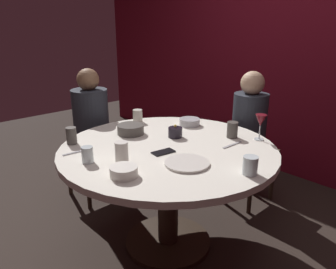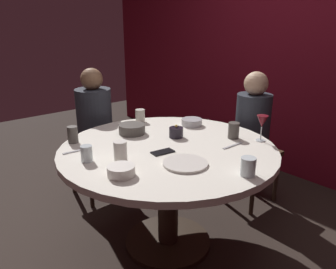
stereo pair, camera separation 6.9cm
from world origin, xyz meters
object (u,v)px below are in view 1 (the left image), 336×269
Objects in this scene: seated_diner_left at (91,120)px; cup_by_left_diner at (87,155)px; dining_table at (168,167)px; wine_glass at (261,122)px; cup_beside_wine at (138,116)px; candle_holder at (175,132)px; dinner_plate at (187,163)px; bowl_serving_large at (190,122)px; bowl_salad_center at (124,171)px; cup_by_right_diner at (232,130)px; seated_diner_back at (249,123)px; cup_far_edge at (250,165)px; bowl_small_white at (131,129)px; cup_center_front at (71,136)px; cell_phone at (163,152)px; cup_near_candle at (122,152)px.

seated_diner_left reaches higher than cup_by_left_diner.
wine_glass is (0.33, 0.54, 0.27)m from dining_table.
seated_diner_left reaches higher than wine_glass.
cup_beside_wine is (-0.57, 0.20, 0.19)m from dining_table.
cup_beside_wine is (0.39, 0.20, 0.08)m from seated_diner_left.
dinner_plate is (0.38, -0.27, -0.03)m from candle_holder.
wine_glass reaches higher than bowl_serving_large.
bowl_salad_center is at bearing -99.48° from wine_glass.
dining_table is 14.22× the size of candle_holder.
seated_diner_left reaches higher than cup_by_right_diner.
cup_far_edge is (0.59, -0.89, 0.09)m from seated_diner_back.
bowl_salad_center is at bearing -39.81° from bowl_small_white.
cup_center_front is at bearing 166.82° from cup_by_left_diner.
cup_center_front is at bearing -129.46° from wine_glass.
dinner_plate is 0.22m from cell_phone.
bowl_salad_center reaches higher than dining_table.
dinner_plate is 2.30× the size of cup_center_front.
cell_phone is 0.69m from cup_beside_wine.
bowl_serving_large is at bearing 117.00° from dining_table.
cup_far_edge is at bearing -157.80° from cell_phone.
cup_by_left_diner is 0.83m from cup_beside_wine.
dining_table is 0.41m from bowl_small_white.
cup_far_edge is (0.81, -0.40, 0.02)m from bowl_serving_large.
cup_near_candle is (-0.06, -0.26, 0.06)m from cell_phone.
seated_diner_left is 4.48× the size of dinner_plate.
seated_diner_back is 1.02m from bowl_small_white.
seated_diner_back reaches higher than bowl_serving_large.
cup_near_candle is (-0.28, -0.24, 0.05)m from dinner_plate.
dining_table is 13.95× the size of cup_beside_wine.
seated_diner_left is at bearing -46.04° from seated_diner_back.
dinner_plate is 1.75× the size of bowl_salad_center.
wine_glass is at bearing 22.71° from seated_diner_left.
cup_by_left_diner is 0.95× the size of cup_far_edge.
seated_diner_left is at bearing -178.74° from cup_far_edge.
candle_holder is at bearing -65.67° from bowl_serving_large.
cup_beside_wine is at bearing -145.03° from bowl_serving_large.
cup_by_left_diner is (-0.29, -0.04, 0.02)m from bowl_salad_center.
wine_glass is 0.96m from cup_beside_wine.
wine_glass is 1.77× the size of cup_beside_wine.
bowl_serving_large is (-0.22, -0.48, 0.06)m from seated_diner_back.
cup_by_left_diner is at bearing -135.75° from dinner_plate.
cup_beside_wine is (-0.90, -0.34, -0.08)m from wine_glass.
cup_center_front reaches higher than bowl_small_white.
seated_diner_left is 10.31× the size of cup_by_right_diner.
cup_near_candle is 0.80m from cup_beside_wine.
seated_diner_left is 11.47× the size of cup_beside_wine.
cup_near_candle reaches higher than dining_table.
wine_glass reaches higher than cup_beside_wine.
cell_phone is 1.40× the size of cup_beside_wine.
cell_phone is 0.38m from bowl_salad_center.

